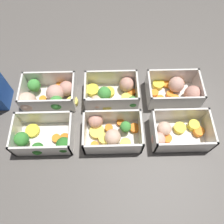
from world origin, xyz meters
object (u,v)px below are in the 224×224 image
at_px(container_far_left, 48,95).
at_px(container_far_right, 177,90).
at_px(container_near_center, 111,132).
at_px(container_near_left, 44,138).
at_px(container_far_center, 113,94).
at_px(container_near_right, 176,132).

xyz_separation_m(container_far_left, container_far_right, (0.37, 0.01, -0.00)).
distance_m(container_near_center, container_far_left, 0.21).
relative_size(container_far_left, container_far_right, 1.08).
height_order(container_near_left, container_far_left, same).
bearing_deg(container_far_center, container_far_right, 2.17).
bearing_deg(container_near_left, container_far_center, 36.28).
height_order(container_near_center, container_far_center, same).
distance_m(container_near_left, container_far_center, 0.22).
distance_m(container_near_left, container_near_right, 0.34).
bearing_deg(container_near_center, container_near_left, -175.30).
bearing_deg(container_far_left, container_far_right, 1.30).
bearing_deg(container_far_left, container_near_center, -33.77).
height_order(container_near_left, container_near_center, same).
bearing_deg(container_near_center, container_near_right, -1.34).
bearing_deg(container_far_right, container_far_left, -178.70).
height_order(container_near_center, container_near_right, same).
xyz_separation_m(container_near_center, container_far_right, (0.20, 0.13, 0.00)).
distance_m(container_near_right, container_far_right, 0.13).
relative_size(container_near_left, container_near_center, 1.00).
bearing_deg(container_near_center, container_far_center, 85.87).
xyz_separation_m(container_near_center, container_far_center, (0.01, 0.12, 0.00)).
bearing_deg(container_far_center, container_far_left, -179.59).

